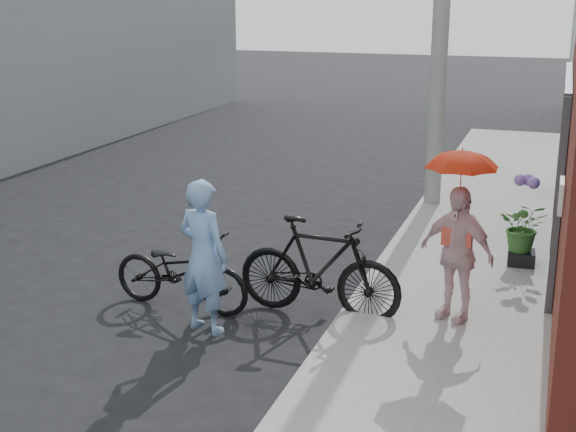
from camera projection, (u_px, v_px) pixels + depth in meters
The scene contains 11 objects.
ground at pixel (245, 336), 8.87m from camera, with size 80.00×80.00×0.00m, color black.
sidewalk at pixel (461, 291), 10.02m from camera, with size 2.20×24.00×0.12m, color gray.
curb at pixel (370, 281), 10.38m from camera, with size 0.12×24.00×0.12m, color #9E9E99.
utility_pole at pixel (442, 2), 13.03m from camera, with size 0.28×0.28×7.00m, color #9E9E99.
officer at pixel (204, 256), 8.79m from camera, with size 0.64×0.42×1.75m, color #7CA9DD.
bike_left at pixel (181, 271), 9.53m from camera, with size 0.62×1.78×0.94m, color black.
bike_right at pixel (319, 268), 9.26m from camera, with size 0.56×1.98×1.19m, color black.
kimono_woman at pixel (456, 253), 8.87m from camera, with size 0.90×0.37×1.53m, color beige.
parasol at pixel (462, 156), 8.57m from camera, with size 0.76×0.76×0.67m, color #ED401B.
planter at pixel (521, 258), 10.80m from camera, with size 0.35×0.35×0.19m, color black.
potted_plant at pixel (524, 227), 10.68m from camera, with size 0.62×0.54×0.69m, color #336528.
Camera 1 is at (3.09, -7.57, 3.70)m, focal length 50.00 mm.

